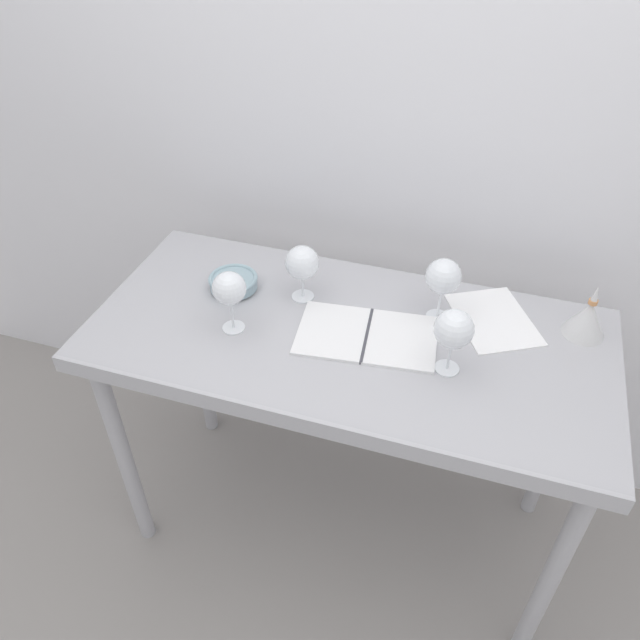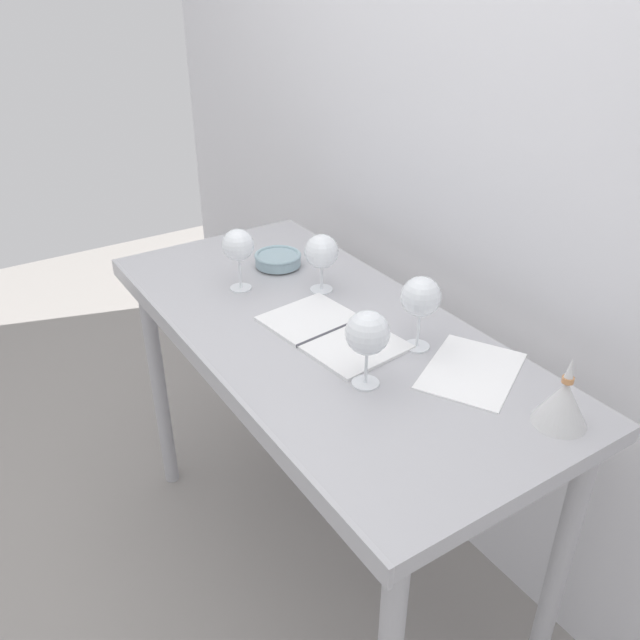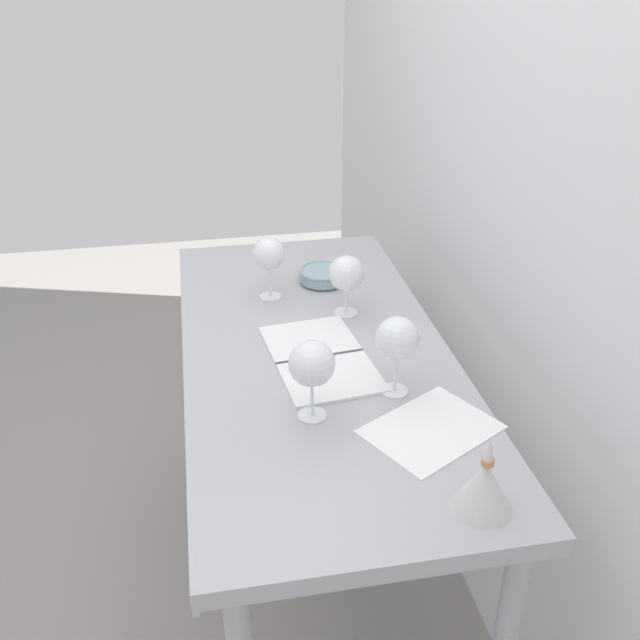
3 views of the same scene
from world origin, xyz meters
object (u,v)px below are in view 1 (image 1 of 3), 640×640
at_px(wine_glass_far_left, 302,264).
at_px(wine_glass_far_right, 443,278).
at_px(open_notebook, 367,335).
at_px(tasting_sheet_upper, 494,319).
at_px(tasting_bowl, 233,282).
at_px(decanter_funnel, 587,318).
at_px(wine_glass_near_right, 454,330).
at_px(wine_glass_near_left, 229,290).

relative_size(wine_glass_far_left, wine_glass_far_right, 0.90).
height_order(open_notebook, tasting_sheet_upper, open_notebook).
distance_m(wine_glass_far_right, tasting_bowl, 0.60).
relative_size(tasting_sheet_upper, tasting_bowl, 1.82).
bearing_deg(tasting_sheet_upper, wine_glass_far_right, 165.04).
relative_size(wine_glass_far_left, decanter_funnel, 1.09).
relative_size(wine_glass_far_left, open_notebook, 0.43).
distance_m(tasting_sheet_upper, decanter_funnel, 0.24).
height_order(wine_glass_near_right, tasting_bowl, wine_glass_near_right).
height_order(wine_glass_near_right, decanter_funnel, wine_glass_near_right).
bearing_deg(decanter_funnel, wine_glass_near_left, -163.30).
distance_m(wine_glass_near_left, tasting_sheet_upper, 0.73).
bearing_deg(wine_glass_far_right, tasting_bowl, -174.93).
xyz_separation_m(wine_glass_near_left, open_notebook, (0.35, 0.08, -0.13)).
relative_size(wine_glass_far_right, tasting_bowl, 1.31).
xyz_separation_m(wine_glass_far_left, tasting_bowl, (-0.21, -0.02, -0.09)).
bearing_deg(tasting_bowl, wine_glass_far_left, 6.83).
bearing_deg(wine_glass_near_right, wine_glass_near_left, -178.11).
xyz_separation_m(wine_glass_near_right, wine_glass_far_right, (-0.06, 0.20, 0.01)).
height_order(wine_glass_near_right, open_notebook, wine_glass_near_right).
bearing_deg(wine_glass_near_right, tasting_sheet_upper, 68.41).
bearing_deg(wine_glass_far_left, wine_glass_near_right, -21.03).
xyz_separation_m(wine_glass_near_left, wine_glass_far_right, (0.52, 0.22, 0.00)).
xyz_separation_m(open_notebook, tasting_bowl, (-0.42, 0.09, 0.02)).
xyz_separation_m(open_notebook, tasting_sheet_upper, (0.32, 0.18, -0.00)).
bearing_deg(open_notebook, wine_glass_far_left, 146.46).
bearing_deg(wine_glass_far_right, wine_glass_far_left, -175.87).
bearing_deg(tasting_bowl, tasting_sheet_upper, 6.88).
height_order(tasting_sheet_upper, tasting_bowl, tasting_bowl).
height_order(wine_glass_near_left, decanter_funnel, wine_glass_near_left).
relative_size(wine_glass_near_right, open_notebook, 0.46).
bearing_deg(wine_glass_near_left, open_notebook, 12.34).
distance_m(wine_glass_far_left, decanter_funnel, 0.77).
bearing_deg(tasting_bowl, wine_glass_near_left, -66.30).
xyz_separation_m(wine_glass_near_right, tasting_sheet_upper, (0.09, 0.23, -0.13)).
distance_m(wine_glass_near_left, wine_glass_far_right, 0.56).
bearing_deg(open_notebook, wine_glass_far_right, 33.65).
bearing_deg(tasting_sheet_upper, tasting_bowl, 158.11).
height_order(open_notebook, tasting_bowl, tasting_bowl).
height_order(tasting_bowl, decanter_funnel, decanter_funnel).
height_order(wine_glass_far_left, tasting_sheet_upper, wine_glass_far_left).
distance_m(open_notebook, tasting_bowl, 0.43).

